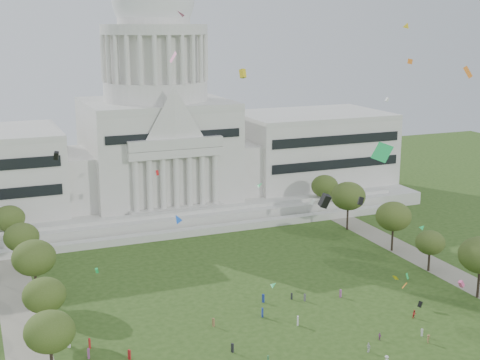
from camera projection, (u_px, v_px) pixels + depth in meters
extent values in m
cube|color=beige|center=(158.00, 200.00, 215.41)|extent=(160.00, 60.00, 4.00)
cube|color=beige|center=(190.00, 232.00, 185.91)|extent=(130.00, 3.00, 2.00)
cube|color=beige|center=(181.00, 219.00, 192.77)|extent=(140.00, 3.00, 5.00)
cube|color=silver|center=(311.00, 149.00, 231.75)|extent=(50.00, 34.00, 22.00)
cube|color=silver|center=(73.00, 179.00, 200.48)|extent=(12.00, 26.00, 16.00)
cube|color=silver|center=(239.00, 165.00, 220.34)|extent=(12.00, 26.00, 16.00)
cube|color=silver|center=(158.00, 152.00, 210.84)|extent=(44.00, 38.00, 28.00)
cube|color=silver|center=(176.00, 153.00, 192.08)|extent=(28.00, 3.00, 2.40)
cube|color=black|center=(337.00, 152.00, 215.79)|extent=(46.00, 0.40, 11.00)
cylinder|color=silver|center=(156.00, 90.00, 206.38)|extent=(32.00, 32.00, 6.00)
cylinder|color=silver|center=(155.00, 58.00, 204.08)|extent=(28.00, 28.00, 14.00)
cylinder|color=beige|center=(154.00, 29.00, 202.12)|extent=(32.40, 32.40, 3.00)
cylinder|color=silver|center=(153.00, 10.00, 200.86)|extent=(22.00, 22.00, 8.00)
cube|color=gray|center=(27.00, 348.00, 121.63)|extent=(8.00, 160.00, 0.04)
cube|color=gray|center=(453.00, 275.00, 156.93)|extent=(8.00, 160.00, 0.04)
ellipsoid|color=#365118|center=(50.00, 332.00, 109.32)|extent=(8.42, 8.42, 6.89)
cylinder|color=black|center=(478.00, 284.00, 143.49)|extent=(0.56, 0.56, 6.20)
cylinder|color=black|center=(46.00, 323.00, 125.99)|extent=(0.56, 0.56, 5.27)
ellipsoid|color=#354D17|center=(44.00, 295.00, 124.71)|extent=(8.12, 8.12, 6.65)
cylinder|color=black|center=(429.00, 262.00, 159.13)|extent=(0.56, 0.56, 4.56)
ellipsoid|color=#384A1A|center=(430.00, 243.00, 158.02)|extent=(7.01, 7.01, 5.74)
cylinder|color=black|center=(36.00, 286.00, 142.58)|extent=(0.56, 0.56, 6.03)
ellipsoid|color=#324717|center=(34.00, 258.00, 141.11)|extent=(9.29, 9.29, 7.60)
cylinder|color=black|center=(392.00, 240.00, 173.12)|extent=(0.56, 0.56, 5.97)
ellipsoid|color=#3E511A|center=(394.00, 216.00, 171.66)|extent=(9.19, 9.19, 7.52)
cylinder|color=black|center=(23.00, 260.00, 158.99)|extent=(0.56, 0.56, 5.41)
ellipsoid|color=#344917|center=(21.00, 237.00, 157.67)|extent=(8.33, 8.33, 6.81)
cylinder|color=black|center=(347.00, 219.00, 190.76)|extent=(0.56, 0.56, 6.37)
ellipsoid|color=#374A19|center=(348.00, 196.00, 189.20)|extent=(9.82, 9.82, 8.03)
cylinder|color=black|center=(11.00, 239.00, 174.72)|extent=(0.56, 0.56, 5.32)
ellipsoid|color=#354A18|center=(9.00, 218.00, 173.43)|extent=(8.19, 8.19, 6.70)
cylinder|color=black|center=(324.00, 204.00, 207.93)|extent=(0.56, 0.56, 5.47)
ellipsoid|color=#324816|center=(325.00, 186.00, 206.60)|extent=(8.42, 8.42, 6.89)
imported|color=#B21E1E|center=(414.00, 314.00, 133.91)|extent=(0.94, 0.71, 1.72)
imported|color=silver|center=(368.00, 347.00, 120.11)|extent=(0.78, 1.16, 1.81)
imported|color=olive|center=(428.00, 339.00, 123.50)|extent=(1.21, 1.03, 1.67)
imported|color=#994C8C|center=(380.00, 336.00, 124.67)|extent=(0.54, 0.91, 1.51)
cube|color=#994C8C|center=(341.00, 293.00, 144.10)|extent=(0.54, 0.45, 1.73)
cube|color=#B21E1E|center=(90.00, 343.00, 121.52)|extent=(0.34, 0.52, 1.88)
cube|color=olive|center=(213.00, 322.00, 130.26)|extent=(0.43, 0.53, 1.71)
cube|color=silver|center=(69.00, 343.00, 121.74)|extent=(0.56, 0.50, 1.80)
cube|color=#26262B|center=(292.00, 296.00, 142.98)|extent=(0.45, 0.43, 1.46)
cube|color=#4C4C51|center=(305.00, 298.00, 142.08)|extent=(0.32, 0.46, 1.64)
cube|color=silver|center=(422.00, 332.00, 126.25)|extent=(0.43, 0.45, 1.46)
cube|color=navy|center=(262.00, 313.00, 134.37)|extent=(0.44, 0.58, 1.94)
cube|color=#33723F|center=(268.00, 360.00, 115.84)|extent=(0.37, 0.48, 1.61)
cube|color=silver|center=(298.00, 321.00, 130.66)|extent=(0.51, 0.60, 1.94)
cube|color=navy|center=(263.00, 298.00, 141.42)|extent=(0.57, 0.55, 1.85)
cube|color=#26262B|center=(232.00, 348.00, 119.98)|extent=(0.49, 0.55, 1.76)
cube|color=#B21E1E|center=(129.00, 355.00, 117.49)|extent=(0.53, 0.56, 1.81)
cube|color=#994C8C|center=(89.00, 354.00, 117.76)|extent=(0.47, 0.59, 1.91)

